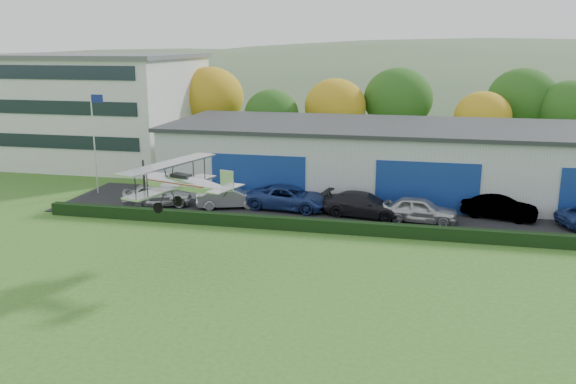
% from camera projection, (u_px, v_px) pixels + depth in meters
% --- Properties ---
extents(ground, '(300.00, 300.00, 0.00)m').
position_uv_depth(ground, '(284.00, 367.00, 21.86)').
color(ground, '#32641F').
rests_on(ground, ground).
extents(apron, '(48.00, 9.00, 0.05)m').
position_uv_depth(apron, '(395.00, 215.00, 41.10)').
color(apron, black).
rests_on(apron, ground).
extents(hedge, '(46.00, 0.60, 0.80)m').
position_uv_depth(hedge, '(392.00, 230.00, 36.47)').
color(hedge, black).
rests_on(hedge, ground).
extents(hangar, '(40.60, 12.60, 5.30)m').
position_uv_depth(hangar, '(427.00, 159.00, 46.65)').
color(hangar, '#B2B7BC').
rests_on(hangar, ground).
extents(office_block, '(20.60, 15.60, 10.40)m').
position_uv_depth(office_block, '(89.00, 107.00, 59.66)').
color(office_block, silver).
rests_on(office_block, ground).
extents(flagpole, '(1.05, 0.10, 8.00)m').
position_uv_depth(flagpole, '(95.00, 133.00, 45.74)').
color(flagpole, silver).
rests_on(flagpole, ground).
extents(tree_belt, '(75.70, 13.22, 10.12)m').
position_uv_depth(tree_belt, '(385.00, 104.00, 58.79)').
color(tree_belt, '#3D2614').
rests_on(tree_belt, ground).
extents(distant_hills, '(430.00, 196.00, 56.00)m').
position_uv_depth(distant_hills, '(387.00, 138.00, 158.51)').
color(distant_hills, '#4C6642').
rests_on(distant_hills, ground).
extents(car_0, '(5.25, 3.42, 1.66)m').
position_uv_depth(car_0, '(158.00, 195.00, 43.06)').
color(car_0, silver).
rests_on(car_0, apron).
extents(car_1, '(4.93, 3.09, 1.53)m').
position_uv_depth(car_1, '(229.00, 197.00, 42.66)').
color(car_1, silver).
rests_on(car_1, apron).
extents(car_2, '(6.15, 3.33, 1.64)m').
position_uv_depth(car_2, '(289.00, 198.00, 42.27)').
color(car_2, navy).
rests_on(car_2, apron).
extents(car_3, '(5.87, 3.14, 1.62)m').
position_uv_depth(car_3, '(364.00, 205.00, 40.48)').
color(car_3, black).
rests_on(car_3, apron).
extents(car_4, '(5.06, 2.51, 1.66)m').
position_uv_depth(car_4, '(420.00, 210.00, 39.19)').
color(car_4, silver).
rests_on(car_4, apron).
extents(car_5, '(5.05, 2.86, 1.57)m').
position_uv_depth(car_5, '(499.00, 207.00, 39.99)').
color(car_5, gray).
rests_on(car_5, apron).
extents(biplane, '(5.92, 6.69, 2.51)m').
position_uv_depth(biplane, '(182.00, 182.00, 30.81)').
color(biplane, silver).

